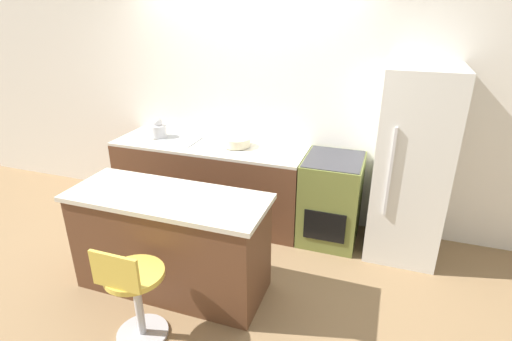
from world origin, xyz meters
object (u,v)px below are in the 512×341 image
stool_chair (134,293)px  kettle (158,129)px  mixing_bowl (237,142)px  refrigerator (411,166)px  oven_range (331,199)px

stool_chair → kettle: size_ratio=3.87×
mixing_bowl → kettle: bearing=180.0°
kettle → mixing_bowl: bearing=0.0°
refrigerator → stool_chair: 2.61m
stool_chair → oven_range: bearing=59.5°
oven_range → kettle: bearing=179.1°
oven_range → stool_chair: (-1.09, -1.84, -0.03)m
oven_range → stool_chair: 2.14m
mixing_bowl → oven_range: bearing=-1.8°
oven_range → mixing_bowl: bearing=178.2°
stool_chair → mixing_bowl: 1.95m
kettle → mixing_bowl: kettle is taller
stool_chair → refrigerator: bearing=45.8°
refrigerator → kettle: (-2.70, 0.04, 0.07)m
stool_chair → kettle: (-0.91, 1.88, 0.56)m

